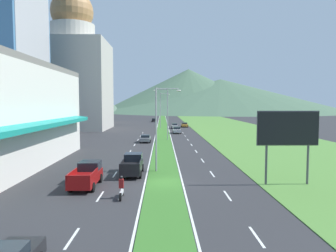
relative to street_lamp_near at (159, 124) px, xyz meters
The scene contains 40 objects.
ground_plane 7.14m from the street_lamp_near, 84.12° to the right, with size 600.00×600.00×0.00m, color #2D2D30.
grass_median 55.43m from the street_lamp_near, 89.48° to the left, with size 3.20×240.00×0.06m, color #387028.
grass_verge_right 59.30m from the street_lamp_near, 69.08° to the left, with size 24.00×240.00×0.06m, color #518438.
lane_dash_left_1 18.36m from the street_lamp_near, 105.16° to the right, with size 0.16×2.80×0.01m, color silver.
lane_dash_left_2 11.51m from the street_lamp_near, 116.69° to the right, with size 0.16×2.80×0.01m, color silver.
lane_dash_left_3 7.10m from the street_lamp_near, 163.93° to the right, with size 0.16×2.80×0.01m, color silver.
lane_dash_left_4 9.54m from the street_lamp_near, 125.29° to the left, with size 0.16×2.80×0.01m, color silver.
lane_dash_left_5 15.94m from the street_lamp_near, 107.80° to the left, with size 0.16×2.80×0.01m, color silver.
lane_dash_left_6 23.24m from the street_lamp_near, 101.73° to the left, with size 0.16×2.80×0.01m, color silver.
lane_dash_left_7 30.80m from the street_lamp_near, 98.72° to the left, with size 0.16×2.80×0.01m, color silver.
lane_dash_left_8 38.47m from the street_lamp_near, 96.94° to the left, with size 0.16×2.80×0.01m, color silver.
lane_dash_left_9 46.19m from the street_lamp_near, 95.76° to the left, with size 0.16×2.80×0.01m, color silver.
lane_dash_right_1 18.64m from the street_lamp_near, 71.77° to the right, with size 0.16×2.80×0.01m, color silver.
lane_dash_right_2 11.94m from the street_lamp_near, 58.57° to the right, with size 0.16×2.80×0.01m, color silver.
lane_dash_right_3 7.78m from the street_lamp_near, 13.33° to the right, with size 0.16×2.80×0.01m, color silver.
lane_dash_right_4 10.05m from the street_lamp_near, 49.29° to the left, with size 0.16×2.80×0.01m, color silver.
lane_dash_right_5 16.26m from the street_lamp_near, 68.68° to the left, with size 0.16×2.80×0.01m, color silver.
lane_dash_right_6 23.46m from the street_lamp_near, 75.83° to the left, with size 0.16×2.80×0.01m, color silver.
lane_dash_right_7 30.96m from the street_lamp_near, 79.43° to the left, with size 0.16×2.80×0.01m, color silver.
lane_dash_right_8 38.60m from the street_lamp_near, 81.58° to the left, with size 0.16×2.80×0.01m, color silver.
lane_dash_right_9 46.30m from the street_lamp_near, 83.01° to the left, with size 0.16×2.80×0.01m, color silver.
edge_line_median_left 55.44m from the street_lamp_near, 91.30° to the left, with size 0.16×240.00×0.01m, color silver.
edge_line_median_right 55.47m from the street_lamp_near, 87.67° to the left, with size 0.16×240.00×0.01m, color silver.
domed_building 63.76m from the street_lamp_near, 113.50° to the left, with size 19.70×19.70×39.15m.
midrise_colored 94.04m from the street_lamp_near, 107.49° to the left, with size 14.49×14.49×21.67m, color beige.
hill_far_left 248.73m from the street_lamp_near, 113.06° to the left, with size 148.47×148.47×26.91m, color #516B56.
hill_far_center 255.13m from the street_lamp_near, 84.55° to the left, with size 157.64×157.64×38.49m, color #47664C.
hill_far_right 253.51m from the street_lamp_near, 78.11° to the left, with size 212.91×212.91×28.97m, color #47664C.
street_lamp_near is the anchor object (origin of this frame).
street_lamp_mid 29.82m from the street_lamp_near, 87.79° to the left, with size 2.96×0.40×10.36m.
street_lamp_far 59.63m from the street_lamp_near, 89.92° to the left, with size 2.84×0.46×10.47m.
billboard_roadside 13.09m from the street_lamp_near, 26.80° to the right, with size 5.62×0.28×6.75m.
car_0 59.89m from the street_lamp_near, 86.16° to the left, with size 1.87×4.73×1.49m.
car_1 93.17m from the street_lamp_near, 91.82° to the left, with size 1.96×4.28×1.44m.
car_2 65.61m from the street_lamp_near, 83.54° to the left, with size 2.01×4.52×1.44m.
car_4 44.54m from the street_lamp_near, 84.86° to the left, with size 1.96×4.36×1.57m.
car_5 26.57m from the street_lamp_near, 96.28° to the left, with size 2.02×4.03×1.44m.
pickup_truck_0 9.71m from the street_lamp_near, 137.31° to the right, with size 2.18×5.40×2.00m.
pickup_truck_1 5.22m from the street_lamp_near, 157.40° to the right, with size 2.18×5.40×2.00m.
motorcycle_rider 11.08m from the street_lamp_near, 106.21° to the right, with size 0.36×2.00×1.80m.
Camera 1 is at (-0.13, -29.13, 7.39)m, focal length 33.78 mm.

